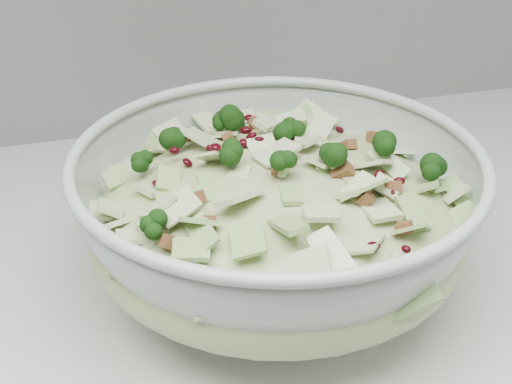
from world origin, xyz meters
TOP-DOWN VIEW (x-y plane):
  - mixing_bowl at (0.53, 1.62)m, footprint 0.42×0.42m
  - salad at (0.53, 1.62)m, footprint 0.34×0.34m

SIDE VIEW (x-z plane):
  - mixing_bowl at x=0.53m, z-range 0.90..1.04m
  - salad at x=0.53m, z-range 0.92..1.06m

